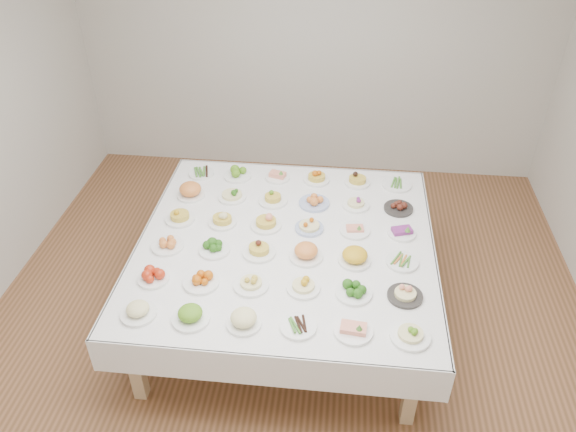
# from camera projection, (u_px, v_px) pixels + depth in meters

# --- Properties ---
(room_envelope) EXTENTS (5.02, 5.02, 2.81)m
(room_envelope) POSITION_uv_depth(u_px,v_px,m) (288.00, 117.00, 3.57)
(room_envelope) COLOR #8E5B3B
(room_envelope) RESTS_ON ground
(display_table) EXTENTS (2.26, 2.26, 0.75)m
(display_table) POSITION_uv_depth(u_px,v_px,m) (286.00, 248.00, 4.32)
(display_table) COLOR white
(display_table) RESTS_ON ground
(dish_0) EXTENTS (0.23, 0.23, 0.13)m
(dish_0) POSITION_uv_depth(u_px,v_px,m) (138.00, 308.00, 3.62)
(dish_0) COLOR white
(dish_0) RESTS_ON display_table
(dish_1) EXTENTS (0.24, 0.24, 0.13)m
(dish_1) POSITION_uv_depth(u_px,v_px,m) (190.00, 313.00, 3.58)
(dish_1) COLOR white
(dish_1) RESTS_ON display_table
(dish_2) EXTENTS (0.22, 0.22, 0.14)m
(dish_2) POSITION_uv_depth(u_px,v_px,m) (244.00, 317.00, 3.54)
(dish_2) COLOR white
(dish_2) RESTS_ON display_table
(dish_3) EXTENTS (0.23, 0.23, 0.05)m
(dish_3) POSITION_uv_depth(u_px,v_px,m) (298.00, 326.00, 3.55)
(dish_3) COLOR white
(dish_3) RESTS_ON display_table
(dish_4) EXTENTS (0.24, 0.24, 0.10)m
(dish_4) POSITION_uv_depth(u_px,v_px,m) (354.00, 328.00, 3.51)
(dish_4) COLOR white
(dish_4) RESTS_ON display_table
(dish_5) EXTENTS (0.25, 0.25, 0.12)m
(dish_5) POSITION_uv_depth(u_px,v_px,m) (411.00, 331.00, 3.46)
(dish_5) COLOR white
(dish_5) RESTS_ON display_table
(dish_6) EXTENTS (0.22, 0.22, 0.10)m
(dish_6) POSITION_uv_depth(u_px,v_px,m) (153.00, 275.00, 3.90)
(dish_6) COLOR white
(dish_6) RESTS_ON display_table
(dish_7) EXTENTS (0.25, 0.25, 0.11)m
(dish_7) POSITION_uv_depth(u_px,v_px,m) (201.00, 278.00, 3.87)
(dish_7) COLOR white
(dish_7) RESTS_ON display_table
(dish_8) EXTENTS (0.24, 0.24, 0.13)m
(dish_8) POSITION_uv_depth(u_px,v_px,m) (251.00, 280.00, 3.84)
(dish_8) COLOR white
(dish_8) RESTS_ON display_table
(dish_9) EXTENTS (0.23, 0.23, 0.13)m
(dish_9) POSITION_uv_depth(u_px,v_px,m) (303.00, 283.00, 3.81)
(dish_9) COLOR white
(dish_9) RESTS_ON display_table
(dish_10) EXTENTS (0.25, 0.25, 0.11)m
(dish_10) POSITION_uv_depth(u_px,v_px,m) (354.00, 289.00, 3.78)
(dish_10) COLOR white
(dish_10) RESTS_ON display_table
(dish_11) EXTENTS (0.24, 0.24, 0.12)m
(dish_11) POSITION_uv_depth(u_px,v_px,m) (406.00, 292.00, 3.76)
(dish_11) COLOR #2C2927
(dish_11) RESTS_ON display_table
(dish_12) EXTENTS (0.24, 0.24, 0.10)m
(dish_12) POSITION_uv_depth(u_px,v_px,m) (167.00, 243.00, 4.20)
(dish_12) COLOR white
(dish_12) RESTS_ON display_table
(dish_13) EXTENTS (0.23, 0.23, 0.11)m
(dish_13) POSITION_uv_depth(u_px,v_px,m) (214.00, 246.00, 4.16)
(dish_13) COLOR white
(dish_13) RESTS_ON display_table
(dish_14) EXTENTS (0.25, 0.25, 0.14)m
(dish_14) POSITION_uv_depth(u_px,v_px,m) (259.00, 247.00, 4.12)
(dish_14) COLOR white
(dish_14) RESTS_ON display_table
(dish_15) EXTENTS (0.26, 0.26, 0.15)m
(dish_15) POSITION_uv_depth(u_px,v_px,m) (306.00, 250.00, 4.08)
(dish_15) COLOR white
(dish_15) RESTS_ON display_table
(dish_16) EXTENTS (0.24, 0.24, 0.14)m
(dish_16) POSITION_uv_depth(u_px,v_px,m) (355.00, 255.00, 4.05)
(dish_16) COLOR white
(dish_16) RESTS_ON display_table
(dish_17) EXTENTS (0.23, 0.23, 0.05)m
(dish_17) POSITION_uv_depth(u_px,v_px,m) (402.00, 261.00, 4.06)
(dish_17) COLOR white
(dish_17) RESTS_ON display_table
(dish_18) EXTENTS (0.24, 0.24, 0.12)m
(dish_18) POSITION_uv_depth(u_px,v_px,m) (180.00, 215.00, 4.47)
(dish_18) COLOR white
(dish_18) RESTS_ON display_table
(dish_19) EXTENTS (0.22, 0.22, 0.14)m
(dish_19) POSITION_uv_depth(u_px,v_px,m) (222.00, 217.00, 4.42)
(dish_19) COLOR white
(dish_19) RESTS_ON display_table
(dish_20) EXTENTS (0.24, 0.24, 0.15)m
(dish_20) POSITION_uv_depth(u_px,v_px,m) (266.00, 219.00, 4.39)
(dish_20) COLOR white
(dish_20) RESTS_ON display_table
(dish_21) EXTENTS (0.22, 0.22, 0.13)m
(dish_21) POSITION_uv_depth(u_px,v_px,m) (309.00, 223.00, 4.37)
(dish_21) COLOR #4C66B2
(dish_21) RESTS_ON display_table
(dish_22) EXTENTS (0.23, 0.23, 0.09)m
(dish_22) POSITION_uv_depth(u_px,v_px,m) (355.00, 228.00, 4.35)
(dish_22) COLOR white
(dish_22) RESTS_ON display_table
(dish_23) EXTENTS (0.22, 0.22, 0.10)m
(dish_23) POSITION_uv_depth(u_px,v_px,m) (402.00, 230.00, 4.32)
(dish_23) COLOR white
(dish_23) RESTS_ON display_table
(dish_24) EXTENTS (0.27, 0.27, 0.15)m
(dish_24) POSITION_uv_depth(u_px,v_px,m) (190.00, 189.00, 4.74)
(dish_24) COLOR white
(dish_24) RESTS_ON display_table
(dish_25) EXTENTS (0.23, 0.23, 0.13)m
(dish_25) POSITION_uv_depth(u_px,v_px,m) (232.00, 192.00, 4.72)
(dish_25) COLOR white
(dish_25) RESTS_ON display_table
(dish_26) EXTENTS (0.24, 0.24, 0.13)m
(dish_26) POSITION_uv_depth(u_px,v_px,m) (273.00, 196.00, 4.68)
(dish_26) COLOR white
(dish_26) RESTS_ON display_table
(dish_27) EXTENTS (0.25, 0.25, 0.11)m
(dish_27) POSITION_uv_depth(u_px,v_px,m) (314.00, 200.00, 4.65)
(dish_27) COLOR #4C66B2
(dish_27) RESTS_ON display_table
(dish_28) EXTENTS (0.22, 0.22, 0.10)m
(dish_28) POSITION_uv_depth(u_px,v_px,m) (356.00, 202.00, 4.63)
(dish_28) COLOR white
(dish_28) RESTS_ON display_table
(dish_29) EXTENTS (0.24, 0.24, 0.10)m
(dish_29) POSITION_uv_depth(u_px,v_px,m) (399.00, 206.00, 4.59)
(dish_29) COLOR #2C2927
(dish_29) RESTS_ON display_table
(dish_30) EXTENTS (0.24, 0.22, 0.06)m
(dish_30) POSITION_uv_depth(u_px,v_px,m) (201.00, 172.00, 5.05)
(dish_30) COLOR white
(dish_30) RESTS_ON display_table
(dish_31) EXTENTS (0.25, 0.25, 0.12)m
(dish_31) POSITION_uv_depth(u_px,v_px,m) (237.00, 172.00, 5.00)
(dish_31) COLOR white
(dish_31) RESTS_ON display_table
(dish_32) EXTENTS (0.21, 0.21, 0.09)m
(dish_32) POSITION_uv_depth(u_px,v_px,m) (278.00, 175.00, 4.99)
(dish_32) COLOR white
(dish_32) RESTS_ON display_table
(dish_33) EXTENTS (0.22, 0.22, 0.14)m
(dish_33) POSITION_uv_depth(u_px,v_px,m) (317.00, 175.00, 4.94)
(dish_33) COLOR white
(dish_33) RESTS_ON display_table
(dish_34) EXTENTS (0.22, 0.22, 0.13)m
(dish_34) POSITION_uv_depth(u_px,v_px,m) (358.00, 178.00, 4.90)
(dish_34) COLOR white
(dish_34) RESTS_ON display_table
(dish_35) EXTENTS (0.25, 0.25, 0.06)m
(dish_35) POSITION_uv_depth(u_px,v_px,m) (397.00, 184.00, 4.90)
(dish_35) COLOR white
(dish_35) RESTS_ON display_table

